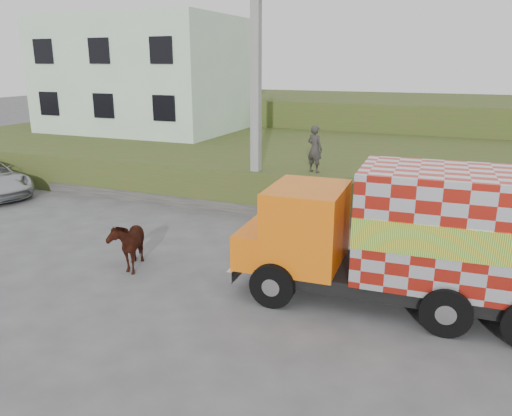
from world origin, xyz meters
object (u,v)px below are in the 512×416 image
at_px(cargo_truck, 414,237).
at_px(cow, 128,243).
at_px(utility_pole, 256,96).
at_px(pedestrian, 315,149).

relative_size(cargo_truck, cow, 4.43).
distance_m(cargo_truck, cow, 7.10).
height_order(utility_pole, pedestrian, utility_pole).
bearing_deg(pedestrian, cargo_truck, 144.95).
bearing_deg(cargo_truck, utility_pole, 134.89).
relative_size(utility_pole, cargo_truck, 1.14).
bearing_deg(pedestrian, cow, 86.00).
height_order(utility_pole, cargo_truck, utility_pole).
distance_m(utility_pole, cargo_truck, 8.34).
distance_m(utility_pole, cow, 6.95).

